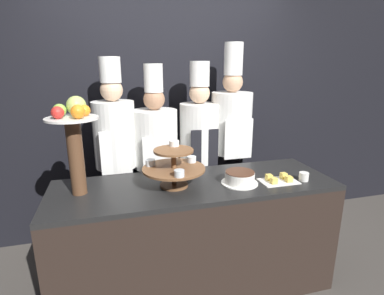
% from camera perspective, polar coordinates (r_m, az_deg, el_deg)
% --- Properties ---
extents(wall_back, '(10.00, 0.06, 2.80)m').
position_cam_1_polar(wall_back, '(3.11, -4.62, 8.93)').
color(wall_back, black).
rests_on(wall_back, ground_plane).
extents(buffet_counter, '(2.11, 0.69, 0.90)m').
position_cam_1_polar(buffet_counter, '(2.46, 0.64, -16.54)').
color(buffet_counter, black).
rests_on(buffet_counter, ground_plane).
extents(tiered_stand, '(0.45, 0.45, 0.32)m').
position_cam_1_polar(tiered_stand, '(2.15, -3.49, -3.45)').
color(tiered_stand, brown).
rests_on(tiered_stand, buffet_counter).
extents(fruit_pedestal, '(0.34, 0.34, 0.66)m').
position_cam_1_polar(fruit_pedestal, '(2.11, -21.51, 2.56)').
color(fruit_pedestal, brown).
rests_on(fruit_pedestal, buffet_counter).
extents(cake_round, '(0.27, 0.27, 0.09)m').
position_cam_1_polar(cake_round, '(2.26, 9.08, -5.72)').
color(cake_round, white).
rests_on(cake_round, buffet_counter).
extents(cup_white, '(0.07, 0.07, 0.06)m').
position_cam_1_polar(cup_white, '(2.44, 20.52, -5.20)').
color(cup_white, white).
rests_on(cup_white, buffet_counter).
extents(cake_square_tray, '(0.28, 0.18, 0.05)m').
position_cam_1_polar(cake_square_tray, '(2.37, 16.18, -5.89)').
color(cake_square_tray, white).
rests_on(cake_square_tray, buffet_counter).
extents(chef_left, '(0.36, 0.36, 1.82)m').
position_cam_1_polar(chef_left, '(2.76, -14.30, -0.74)').
color(chef_left, black).
rests_on(chef_left, ground_plane).
extents(chef_center_left, '(0.40, 0.40, 1.76)m').
position_cam_1_polar(chef_center_left, '(2.80, -6.87, -1.49)').
color(chef_center_left, '#28282D').
rests_on(chef_center_left, ground_plane).
extents(chef_center_right, '(0.37, 0.37, 1.79)m').
position_cam_1_polar(chef_center_right, '(2.88, 1.38, -0.08)').
color(chef_center_right, '#28282D').
rests_on(chef_center_right, ground_plane).
extents(chef_right, '(0.39, 0.39, 1.95)m').
position_cam_1_polar(chef_right, '(2.97, 7.38, 1.53)').
color(chef_right, black).
rests_on(chef_right, ground_plane).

